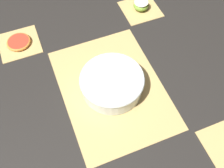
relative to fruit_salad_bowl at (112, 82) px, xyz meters
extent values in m
plane|color=black|center=(0.00, 0.00, -0.05)|extent=(6.00, 6.00, 0.00)
cube|color=tan|center=(0.00, 0.00, -0.04)|extent=(0.51, 0.37, 0.01)
cube|color=#4C381E|center=(-0.20, 0.00, -0.04)|extent=(0.01, 0.37, 0.00)
cube|color=#4C381E|center=(-0.14, 0.00, -0.04)|extent=(0.01, 0.37, 0.00)
cube|color=#4C381E|center=(-0.09, 0.00, -0.04)|extent=(0.01, 0.37, 0.00)
cube|color=#4C381E|center=(-0.03, 0.00, -0.04)|extent=(0.01, 0.37, 0.00)
cube|color=#4C381E|center=(0.03, 0.00, -0.04)|extent=(0.01, 0.37, 0.00)
cube|color=#4C381E|center=(0.09, 0.00, -0.04)|extent=(0.01, 0.37, 0.00)
cube|color=#4C381E|center=(0.14, 0.00, -0.04)|extent=(0.01, 0.37, 0.00)
cube|color=#4C381E|center=(0.20, 0.00, -0.04)|extent=(0.01, 0.37, 0.00)
cube|color=#4C381E|center=(-0.32, -0.29, -0.04)|extent=(0.00, 0.17, 0.00)
cube|color=tan|center=(0.36, -0.29, -0.04)|extent=(0.17, 0.17, 0.01)
cube|color=#4C381E|center=(0.31, -0.29, -0.04)|extent=(0.00, 0.17, 0.00)
cube|color=#4C381E|center=(0.36, -0.29, -0.04)|extent=(0.00, 0.17, 0.00)
cube|color=#4C381E|center=(0.40, -0.29, -0.04)|extent=(0.00, 0.17, 0.00)
cube|color=tan|center=(0.36, 0.29, -0.04)|extent=(0.17, 0.17, 0.01)
cube|color=#4C381E|center=(0.31, 0.29, -0.04)|extent=(0.00, 0.17, 0.00)
cube|color=#4C381E|center=(0.36, 0.29, -0.04)|extent=(0.00, 0.17, 0.00)
cube|color=#4C381E|center=(0.40, 0.29, -0.04)|extent=(0.00, 0.17, 0.00)
cylinder|color=silver|center=(0.00, 0.00, 0.00)|extent=(0.23, 0.23, 0.07)
torus|color=silver|center=(0.00, 0.00, 0.02)|extent=(0.24, 0.24, 0.01)
cylinder|color=beige|center=(0.00, -0.10, -0.02)|extent=(0.03, 0.03, 0.01)
cylinder|color=beige|center=(-0.04, 0.00, -0.02)|extent=(0.02, 0.02, 0.01)
cylinder|color=beige|center=(-0.08, -0.01, -0.01)|extent=(0.03, 0.03, 0.01)
cylinder|color=beige|center=(-0.01, -0.01, 0.00)|extent=(0.02, 0.02, 0.01)
cylinder|color=beige|center=(0.02, -0.02, 0.02)|extent=(0.03, 0.03, 0.01)
cylinder|color=beige|center=(0.02, 0.03, 0.01)|extent=(0.03, 0.03, 0.01)
cylinder|color=beige|center=(-0.03, 0.01, 0.02)|extent=(0.02, 0.02, 0.01)
cylinder|color=beige|center=(-0.02, 0.07, -0.03)|extent=(0.03, 0.03, 0.01)
cube|color=white|center=(-0.01, -0.05, 0.02)|extent=(0.02, 0.02, 0.02)
cube|color=white|center=(0.08, 0.01, 0.02)|extent=(0.03, 0.03, 0.03)
cube|color=white|center=(-0.01, -0.05, -0.02)|extent=(0.02, 0.02, 0.02)
cube|color=white|center=(0.05, 0.04, 0.01)|extent=(0.03, 0.03, 0.03)
cube|color=white|center=(0.01, -0.04, -0.01)|extent=(0.03, 0.03, 0.03)
cube|color=white|center=(-0.06, 0.02, -0.02)|extent=(0.03, 0.03, 0.03)
cube|color=white|center=(0.05, 0.02, -0.03)|extent=(0.02, 0.02, 0.02)
cube|color=white|center=(-0.05, -0.04, 0.02)|extent=(0.02, 0.02, 0.02)
cube|color=white|center=(0.08, -0.02, -0.02)|extent=(0.02, 0.02, 0.02)
cube|color=white|center=(0.04, 0.07, -0.02)|extent=(0.02, 0.02, 0.02)
cube|color=white|center=(0.01, 0.00, -0.03)|extent=(0.02, 0.02, 0.02)
ellipsoid|color=orange|center=(0.08, 0.04, -0.02)|extent=(0.03, 0.02, 0.02)
ellipsoid|color=red|center=(0.06, -0.04, -0.01)|extent=(0.03, 0.01, 0.01)
ellipsoid|color=orange|center=(0.06, -0.05, 0.02)|extent=(0.03, 0.02, 0.01)
ellipsoid|color=red|center=(-0.06, -0.04, -0.03)|extent=(0.03, 0.02, 0.01)
ellipsoid|color=red|center=(-0.02, 0.05, 0.01)|extent=(0.03, 0.02, 0.02)
ellipsoid|color=orange|center=(-0.04, 0.05, -0.01)|extent=(0.03, 0.02, 0.01)
ellipsoid|color=orange|center=(-0.03, 0.02, -0.01)|extent=(0.03, 0.01, 0.01)
ellipsoid|color=orange|center=(-0.05, 0.07, -0.03)|extent=(0.03, 0.02, 0.01)
ellipsoid|color=#7FAD38|center=(0.36, -0.29, -0.02)|extent=(0.07, 0.07, 0.04)
cylinder|color=white|center=(0.36, -0.29, 0.00)|extent=(0.06, 0.06, 0.00)
cylinder|color=red|center=(0.36, 0.29, -0.03)|extent=(0.09, 0.09, 0.01)
torus|color=orange|center=(0.36, 0.29, -0.03)|extent=(0.10, 0.10, 0.01)
camera|label=1|loc=(-0.48, 0.19, 0.82)|focal=42.00mm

